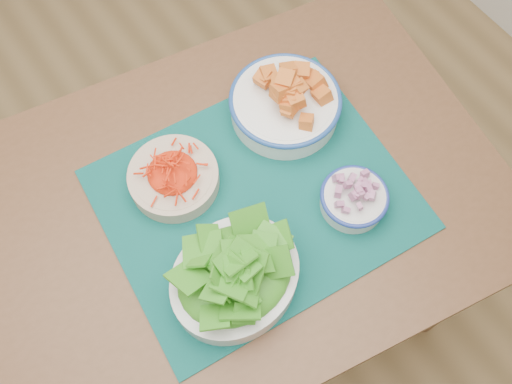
% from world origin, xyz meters
% --- Properties ---
extents(ground, '(4.00, 4.00, 0.00)m').
position_xyz_m(ground, '(0.00, 0.00, 0.00)').
color(ground, '#9F7D4D').
rests_on(ground, ground).
extents(table, '(1.24, 0.93, 0.75)m').
position_xyz_m(table, '(0.26, -0.24, 0.64)').
color(table, brown).
rests_on(table, ground).
extents(placemat, '(0.61, 0.52, 0.00)m').
position_xyz_m(placemat, '(0.33, -0.27, 0.75)').
color(placemat, '#043431').
rests_on(placemat, table).
extents(carrot_bowl, '(0.19, 0.19, 0.07)m').
position_xyz_m(carrot_bowl, '(0.22, -0.15, 0.79)').
color(carrot_bowl, beige).
rests_on(carrot_bowl, placemat).
extents(squash_bowl, '(0.25, 0.25, 0.11)m').
position_xyz_m(squash_bowl, '(0.49, -0.15, 0.81)').
color(squash_bowl, white).
rests_on(squash_bowl, placemat).
extents(lettuce_bowl, '(0.28, 0.24, 0.11)m').
position_xyz_m(lettuce_bowl, '(0.21, -0.39, 0.81)').
color(lettuce_bowl, silver).
rests_on(lettuce_bowl, placemat).
extents(onion_bowl, '(0.14, 0.14, 0.07)m').
position_xyz_m(onion_bowl, '(0.48, -0.39, 0.79)').
color(onion_bowl, silver).
rests_on(onion_bowl, placemat).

